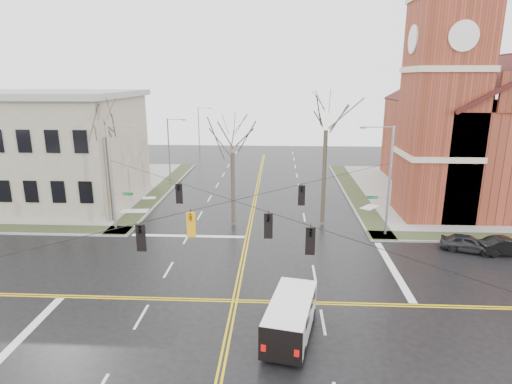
{
  "coord_description": "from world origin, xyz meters",
  "views": [
    {
      "loc": [
        2.46,
        -22.7,
        12.8
      ],
      "look_at": [
        0.94,
        6.0,
        5.1
      ],
      "focal_mm": 30.0,
      "sensor_mm": 36.0,
      "label": 1
    }
  ],
  "objects_px": {
    "parked_car_b": "(507,246)",
    "church": "(487,120)",
    "tree_nw_near": "(232,148)",
    "signal_pole_nw": "(113,175)",
    "tree_nw_far": "(106,131)",
    "parked_car_a": "(467,243)",
    "streetlight_north_b": "(200,129)",
    "tree_ne": "(326,124)",
    "streetlight_north_a": "(170,149)",
    "signal_pole_ne": "(388,178)",
    "cargo_van": "(291,314)"
  },
  "relations": [
    {
      "from": "parked_car_b",
      "to": "church",
      "type": "bearing_deg",
      "value": -22.08
    },
    {
      "from": "church",
      "to": "tree_nw_near",
      "type": "height_order",
      "value": "church"
    },
    {
      "from": "signal_pole_nw",
      "to": "tree_nw_far",
      "type": "xyz_separation_m",
      "value": [
        -1.22,
        2.35,
        3.33
      ]
    },
    {
      "from": "parked_car_b",
      "to": "tree_nw_far",
      "type": "bearing_deg",
      "value": 74.72
    },
    {
      "from": "parked_car_a",
      "to": "streetlight_north_b",
      "type": "bearing_deg",
      "value": 54.46
    },
    {
      "from": "tree_ne",
      "to": "streetlight_north_a",
      "type": "bearing_deg",
      "value": 141.16
    },
    {
      "from": "streetlight_north_a",
      "to": "tree_nw_near",
      "type": "height_order",
      "value": "tree_nw_near"
    },
    {
      "from": "signal_pole_nw",
      "to": "parked_car_b",
      "type": "distance_m",
      "value": 31.39
    },
    {
      "from": "signal_pole_nw",
      "to": "parked_car_a",
      "type": "height_order",
      "value": "signal_pole_nw"
    },
    {
      "from": "signal_pole_ne",
      "to": "parked_car_a",
      "type": "relative_size",
      "value": 2.34
    },
    {
      "from": "streetlight_north_a",
      "to": "streetlight_north_b",
      "type": "height_order",
      "value": "same"
    },
    {
      "from": "cargo_van",
      "to": "parked_car_a",
      "type": "bearing_deg",
      "value": 52.2
    },
    {
      "from": "church",
      "to": "tree_ne",
      "type": "height_order",
      "value": "church"
    },
    {
      "from": "signal_pole_ne",
      "to": "tree_nw_near",
      "type": "distance_m",
      "value": 13.14
    },
    {
      "from": "signal_pole_nw",
      "to": "parked_car_b",
      "type": "bearing_deg",
      "value": -6.51
    },
    {
      "from": "streetlight_north_a",
      "to": "tree_nw_near",
      "type": "relative_size",
      "value": 0.83
    },
    {
      "from": "cargo_van",
      "to": "streetlight_north_b",
      "type": "bearing_deg",
      "value": 116.93
    },
    {
      "from": "signal_pole_nw",
      "to": "tree_nw_far",
      "type": "height_order",
      "value": "tree_nw_far"
    },
    {
      "from": "cargo_van",
      "to": "tree_ne",
      "type": "xyz_separation_m",
      "value": [
        3.27,
        17.42,
        7.83
      ]
    },
    {
      "from": "tree_nw_near",
      "to": "parked_car_a",
      "type": "bearing_deg",
      "value": -15.76
    },
    {
      "from": "signal_pole_nw",
      "to": "tree_nw_near",
      "type": "height_order",
      "value": "tree_nw_near"
    },
    {
      "from": "signal_pole_ne",
      "to": "parked_car_a",
      "type": "distance_m",
      "value": 7.69
    },
    {
      "from": "signal_pole_ne",
      "to": "tree_nw_far",
      "type": "bearing_deg",
      "value": 174.38
    },
    {
      "from": "streetlight_north_a",
      "to": "tree_nw_near",
      "type": "distance_m",
      "value": 17.25
    },
    {
      "from": "streetlight_north_a",
      "to": "parked_car_b",
      "type": "relative_size",
      "value": 2.01
    },
    {
      "from": "signal_pole_ne",
      "to": "parked_car_a",
      "type": "xyz_separation_m",
      "value": [
        5.58,
        -3.09,
        -4.3
      ]
    },
    {
      "from": "cargo_van",
      "to": "parked_car_b",
      "type": "height_order",
      "value": "cargo_van"
    },
    {
      "from": "cargo_van",
      "to": "parked_car_a",
      "type": "height_order",
      "value": "cargo_van"
    },
    {
      "from": "streetlight_north_a",
      "to": "tree_nw_near",
      "type": "bearing_deg",
      "value": -57.53
    },
    {
      "from": "signal_pole_ne",
      "to": "signal_pole_nw",
      "type": "height_order",
      "value": "same"
    },
    {
      "from": "tree_nw_near",
      "to": "streetlight_north_b",
      "type": "bearing_deg",
      "value": 104.92
    },
    {
      "from": "tree_nw_far",
      "to": "signal_pole_ne",
      "type": "bearing_deg",
      "value": -5.62
    },
    {
      "from": "tree_nw_near",
      "to": "tree_ne",
      "type": "relative_size",
      "value": 0.77
    },
    {
      "from": "tree_ne",
      "to": "signal_pole_ne",
      "type": "bearing_deg",
      "value": -29.14
    },
    {
      "from": "cargo_van",
      "to": "tree_nw_far",
      "type": "xyz_separation_m",
      "value": [
        -15.77,
        17.08,
        7.1
      ]
    },
    {
      "from": "signal_pole_nw",
      "to": "parked_car_b",
      "type": "xyz_separation_m",
      "value": [
        30.89,
        -3.53,
        -4.29
      ]
    },
    {
      "from": "parked_car_a",
      "to": "tree_ne",
      "type": "xyz_separation_m",
      "value": [
        -10.4,
        5.78,
        8.35
      ]
    },
    {
      "from": "signal_pole_nw",
      "to": "cargo_van",
      "type": "height_order",
      "value": "signal_pole_nw"
    },
    {
      "from": "signal_pole_nw",
      "to": "tree_ne",
      "type": "distance_m",
      "value": 18.48
    },
    {
      "from": "signal_pole_ne",
      "to": "signal_pole_nw",
      "type": "relative_size",
      "value": 1.0
    },
    {
      "from": "cargo_van",
      "to": "tree_nw_far",
      "type": "height_order",
      "value": "tree_nw_far"
    },
    {
      "from": "signal_pole_nw",
      "to": "tree_nw_far",
      "type": "bearing_deg",
      "value": 117.4
    },
    {
      "from": "parked_car_b",
      "to": "tree_ne",
      "type": "height_order",
      "value": "tree_ne"
    },
    {
      "from": "streetlight_north_b",
      "to": "parked_car_a",
      "type": "distance_m",
      "value": 48.38
    },
    {
      "from": "church",
      "to": "tree_nw_far",
      "type": "bearing_deg",
      "value": -163.66
    },
    {
      "from": "parked_car_a",
      "to": "cargo_van",
      "type": "bearing_deg",
      "value": 150.05
    },
    {
      "from": "tree_ne",
      "to": "cargo_van",
      "type": "bearing_deg",
      "value": -100.63
    },
    {
      "from": "parked_car_b",
      "to": "tree_nw_far",
      "type": "xyz_separation_m",
      "value": [
        -32.11,
        5.87,
        7.62
      ]
    },
    {
      "from": "parked_car_a",
      "to": "tree_nw_near",
      "type": "relative_size",
      "value": 0.4
    },
    {
      "from": "parked_car_a",
      "to": "tree_nw_far",
      "type": "bearing_deg",
      "value": 99.16
    }
  ]
}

